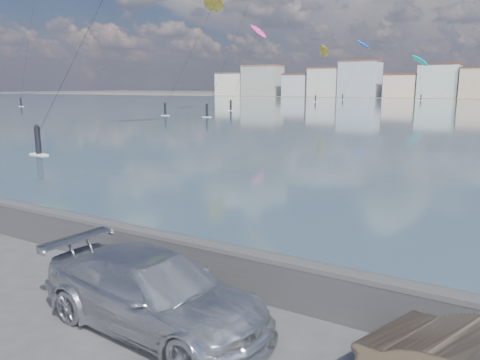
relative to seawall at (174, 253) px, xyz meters
The scene contains 8 objects.
ground 2.76m from the seawall, 90.00° to the right, with size 700.00×700.00×0.00m, color #333335.
seawall is the anchor object (origin of this frame).
car_silver 2.33m from the seawall, 60.28° to the right, with size 1.94×4.78×1.39m, color silver.
kitesurfer_3 153.81m from the seawall, 105.23° to the left, with size 6.46×12.44×19.42m.
kitesurfer_4 89.76m from the seawall, 117.71° to the left, with size 6.94×17.72×17.46m.
kitesurfer_6 156.03m from the seawall, 98.62° to the left, with size 6.24×12.25×14.48m.
kitesurfer_7 141.23m from the seawall, 109.88° to the left, with size 7.55×20.28×16.97m.
kitesurfer_14 76.11m from the seawall, 123.29° to the left, with size 7.31×20.73×19.54m.
Camera 1 is at (6.61, -5.34, 4.39)m, focal length 35.00 mm.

